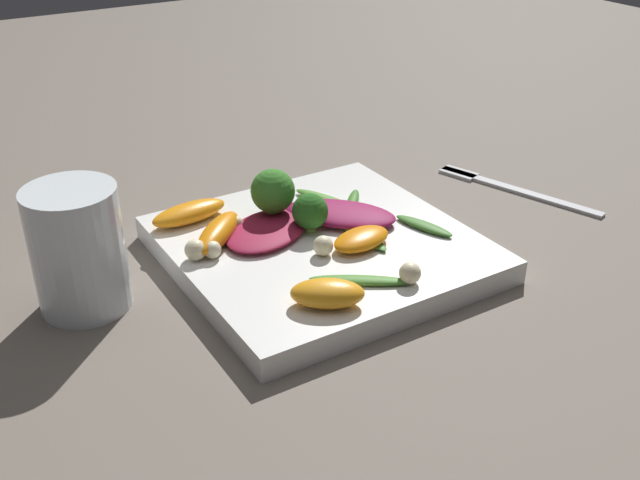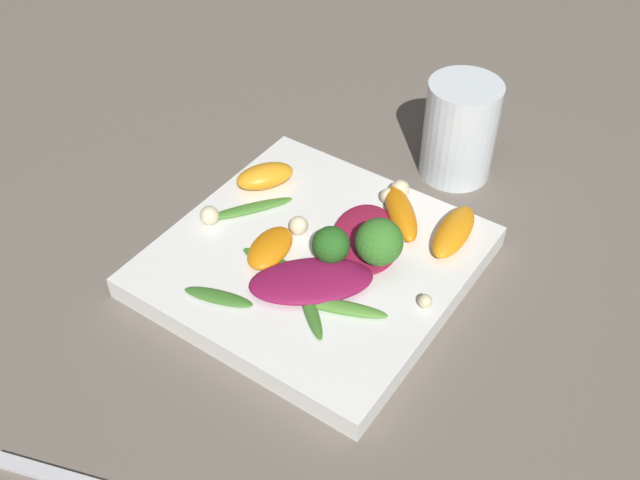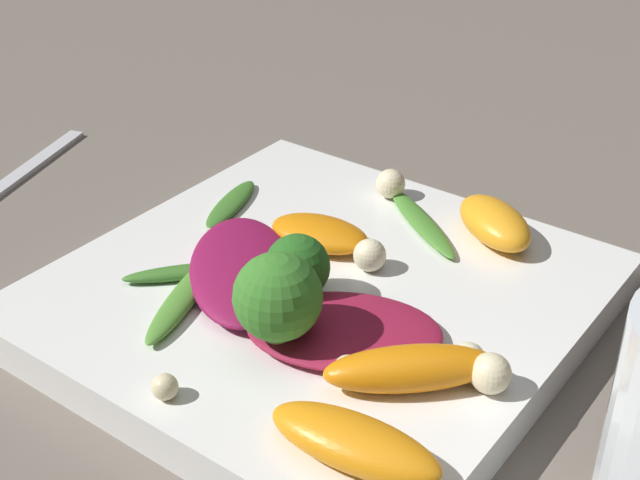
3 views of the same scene
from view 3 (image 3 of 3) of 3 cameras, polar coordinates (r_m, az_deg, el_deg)
ground_plane at (r=0.48m, az=-0.05°, el=-4.93°), size 2.40×2.40×0.00m
plate at (r=0.48m, az=-0.05°, el=-3.85°), size 0.26×0.26×0.02m
radicchio_leaf_0 at (r=0.47m, az=-5.05°, el=-1.85°), size 0.12×0.11×0.01m
radicchio_leaf_1 at (r=0.43m, az=1.55°, el=-5.78°), size 0.10×0.11×0.01m
orange_segment_0 at (r=0.50m, az=-0.03°, el=0.43°), size 0.04×0.06×0.01m
orange_segment_1 at (r=0.51m, az=11.11°, el=1.10°), size 0.06×0.07×0.02m
orange_segment_2 at (r=0.40m, az=5.81°, el=-8.18°), size 0.07×0.07×0.02m
orange_segment_3 at (r=0.36m, az=2.21°, el=-12.83°), size 0.04×0.08×0.02m
broccoli_floret_0 at (r=0.45m, az=-1.47°, el=-1.76°), size 0.03×0.03×0.04m
broccoli_floret_1 at (r=0.41m, az=-2.72°, el=-3.75°), size 0.04×0.04×0.05m
arugula_sprig_0 at (r=0.48m, az=-8.73°, el=-2.06°), size 0.06×0.05×0.01m
arugula_sprig_1 at (r=0.46m, az=-8.79°, el=-3.69°), size 0.08×0.04×0.01m
arugula_sprig_2 at (r=0.52m, az=6.48°, el=1.17°), size 0.06×0.08×0.01m
arugula_sprig_3 at (r=0.54m, az=-5.73°, el=2.34°), size 0.06×0.03×0.01m
arugula_sprig_4 at (r=0.49m, az=-2.67°, el=-0.81°), size 0.09×0.02×0.01m
macadamia_nut_0 at (r=0.40m, az=10.85°, el=-8.38°), size 0.02×0.02×0.02m
macadamia_nut_1 at (r=0.41m, az=9.45°, el=-7.53°), size 0.02×0.02×0.02m
macadamia_nut_2 at (r=0.40m, az=1.78°, el=-8.26°), size 0.01×0.01×0.01m
macadamia_nut_3 at (r=0.40m, az=-9.71°, el=-9.35°), size 0.01×0.01×0.01m
macadamia_nut_4 at (r=0.48m, az=3.20°, el=-0.98°), size 0.02×0.02×0.02m
macadamia_nut_5 at (r=0.55m, az=4.53°, el=3.61°), size 0.02×0.02×0.02m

